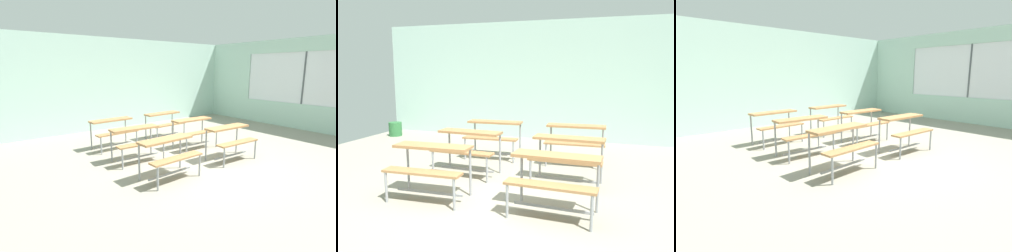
% 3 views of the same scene
% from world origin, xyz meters
% --- Properties ---
extents(ground, '(10.00, 9.00, 0.05)m').
position_xyz_m(ground, '(0.00, 0.00, -0.03)').
color(ground, gray).
extents(wall_back, '(10.00, 0.12, 3.00)m').
position_xyz_m(wall_back, '(0.00, 4.50, 1.50)').
color(wall_back, silver).
rests_on(wall_back, ground).
extents(desk_bench_r0c0, '(1.13, 0.64, 0.74)m').
position_xyz_m(desk_bench_r0c0, '(-1.05, -0.15, 0.56)').
color(desk_bench_r0c0, '#A87547').
rests_on(desk_bench_r0c0, ground).
extents(desk_bench_r0c1, '(1.12, 0.63, 0.74)m').
position_xyz_m(desk_bench_r0c1, '(0.68, -0.14, 0.56)').
color(desk_bench_r0c1, '#A87547').
rests_on(desk_bench_r0c1, ground).
extents(desk_bench_r1c0, '(1.12, 0.64, 0.74)m').
position_xyz_m(desk_bench_r1c0, '(-1.04, 1.03, 0.56)').
color(desk_bench_r1c0, '#A87547').
rests_on(desk_bench_r1c0, ground).
extents(desk_bench_r1c1, '(1.12, 0.62, 0.74)m').
position_xyz_m(desk_bench_r1c1, '(0.66, 1.03, 0.56)').
color(desk_bench_r1c1, '#A87547').
rests_on(desk_bench_r1c1, ground).
extents(desk_bench_r2c0, '(1.13, 0.64, 0.74)m').
position_xyz_m(desk_bench_r2c0, '(-1.02, 2.23, 0.56)').
color(desk_bench_r2c0, '#A87547').
rests_on(desk_bench_r2c0, ground).
extents(desk_bench_r2c1, '(1.12, 0.64, 0.74)m').
position_xyz_m(desk_bench_r2c1, '(0.62, 2.26, 0.56)').
color(desk_bench_r2c1, '#A87547').
rests_on(desk_bench_r2c1, ground).
extents(trash_bin, '(0.34, 0.34, 0.37)m').
position_xyz_m(trash_bin, '(-4.39, 3.56, 0.19)').
color(trash_bin, '#2D6B38').
rests_on(trash_bin, ground).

